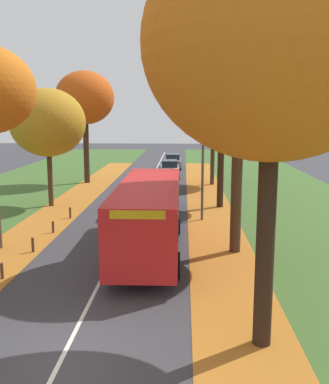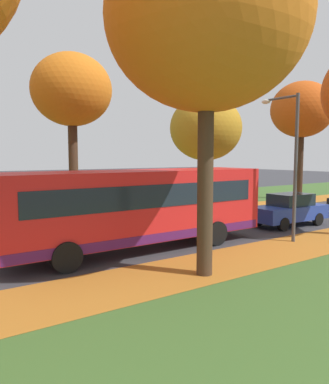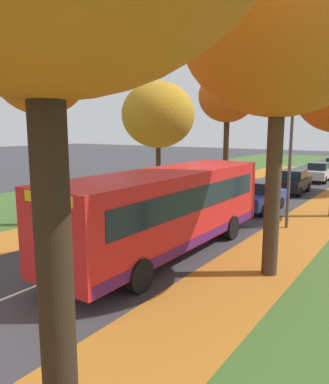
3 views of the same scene
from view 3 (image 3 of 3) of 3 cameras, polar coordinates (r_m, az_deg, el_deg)
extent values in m
cube|color=#3D6028|center=(28.60, -4.95, 0.63)|extent=(12.00, 90.00, 0.01)
cube|color=#B26B23|center=(21.17, -5.60, -2.53)|extent=(2.80, 60.00, 0.00)
cube|color=#B26B23|center=(16.95, 19.14, -6.09)|extent=(2.80, 60.00, 0.00)
cube|color=silver|center=(23.93, 12.36, -1.32)|extent=(0.12, 80.00, 0.01)
cylinder|color=#422D1E|center=(17.94, -17.66, 3.51)|extent=(0.48, 0.48, 5.35)
ellipsoid|color=orange|center=(18.03, -18.36, 16.94)|extent=(4.11, 4.11, 3.70)
cylinder|color=#422D1E|center=(24.98, -0.95, 3.48)|extent=(0.32, 0.32, 3.57)
ellipsoid|color=#B27F1E|center=(24.85, -0.97, 11.69)|extent=(4.76, 4.76, 4.28)
cylinder|color=#382619|center=(33.38, 9.35, 6.45)|extent=(0.48, 0.48, 5.37)
ellipsoid|color=#C64C14|center=(33.45, 9.57, 14.24)|extent=(4.95, 4.95, 4.45)
cylinder|color=black|center=(5.11, -16.36, -11.67)|extent=(0.47, 0.47, 5.22)
cylinder|color=#422D1E|center=(11.62, 16.18, 0.10)|extent=(0.47, 0.47, 5.19)
ellipsoid|color=orange|center=(11.84, 17.34, 23.40)|extent=(5.74, 5.74, 5.17)
cylinder|color=#4C3823|center=(16.62, -14.83, -5.07)|extent=(0.12, 0.12, 0.64)
cylinder|color=#4C3823|center=(18.82, -7.55, -3.21)|extent=(0.12, 0.12, 0.59)
cylinder|color=#4C3823|center=(21.21, -1.66, -1.61)|extent=(0.12, 0.12, 0.64)
cylinder|color=#47474C|center=(17.45, 18.57, 4.37)|extent=(0.14, 0.14, 6.00)
cylinder|color=#47474C|center=(17.69, 16.52, 13.96)|extent=(1.60, 0.10, 0.10)
ellipsoid|color=silver|center=(17.95, 14.01, 13.83)|extent=(0.44, 0.28, 0.20)
cube|color=red|center=(13.31, 0.54, -2.13)|extent=(2.58, 10.42, 2.50)
cube|color=#19232D|center=(9.48, -16.91, -5.19)|extent=(2.30, 0.12, 1.30)
cube|color=#19232D|center=(13.23, 0.54, -0.44)|extent=(2.61, 9.17, 0.80)
cube|color=#4C1951|center=(13.56, 0.53, -6.56)|extent=(2.60, 10.21, 0.32)
cube|color=yellow|center=(9.32, -17.22, -0.92)|extent=(1.75, 0.09, 0.28)
cylinder|color=black|center=(10.49, -3.88, -12.57)|extent=(0.31, 0.96, 0.96)
cylinder|color=black|center=(12.00, -13.01, -9.89)|extent=(0.31, 0.96, 0.96)
cylinder|color=black|center=(15.50, 10.11, -5.35)|extent=(0.31, 0.96, 0.96)
cylinder|color=black|center=(16.56, 2.57, -4.24)|extent=(0.31, 0.96, 0.96)
cube|color=#233D9E|center=(21.14, 14.13, -0.97)|extent=(1.84, 4.26, 0.70)
cube|color=#19232D|center=(21.17, 14.36, 0.82)|extent=(1.51, 2.06, 0.60)
cylinder|color=black|center=(19.74, 14.75, -2.77)|extent=(0.24, 0.65, 0.64)
cylinder|color=black|center=(20.35, 10.65, -2.25)|extent=(0.24, 0.65, 0.64)
cylinder|color=black|center=(22.14, 17.25, -1.57)|extent=(0.24, 0.65, 0.64)
cylinder|color=black|center=(22.68, 13.53, -1.14)|extent=(0.24, 0.65, 0.64)
cube|color=black|center=(27.57, 18.94, 1.21)|extent=(1.85, 4.26, 0.70)
cube|color=#19232D|center=(27.64, 19.09, 2.58)|extent=(1.52, 2.07, 0.60)
cylinder|color=black|center=(26.20, 19.89, -0.04)|extent=(0.24, 0.65, 0.64)
cylinder|color=black|center=(26.57, 16.60, 0.26)|extent=(0.24, 0.65, 0.64)
cylinder|color=black|center=(28.72, 21.03, 0.70)|extent=(0.24, 0.65, 0.64)
cylinder|color=black|center=(29.06, 18.01, 0.96)|extent=(0.24, 0.65, 0.64)
cube|color=#B7BABF|center=(34.50, 22.35, 2.59)|extent=(1.87, 4.27, 0.70)
cube|color=#19232D|center=(34.58, 22.46, 3.68)|extent=(1.53, 2.07, 0.60)
cylinder|color=black|center=(33.14, 23.25, 1.66)|extent=(0.25, 0.65, 0.64)
cylinder|color=black|center=(33.41, 20.60, 1.89)|extent=(0.25, 0.65, 0.64)
cylinder|color=black|center=(35.95, 21.44, 2.34)|extent=(0.25, 0.65, 0.64)
cylinder|color=black|center=(39.92, 23.09, 2.89)|extent=(0.23, 0.64, 0.64)
cylinder|color=black|center=(42.48, 23.72, 3.20)|extent=(0.23, 0.64, 0.64)
camera|label=1|loc=(9.96, -110.63, 5.27)|focal=42.00mm
camera|label=2|loc=(6.10, 84.11, -7.73)|focal=35.00mm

